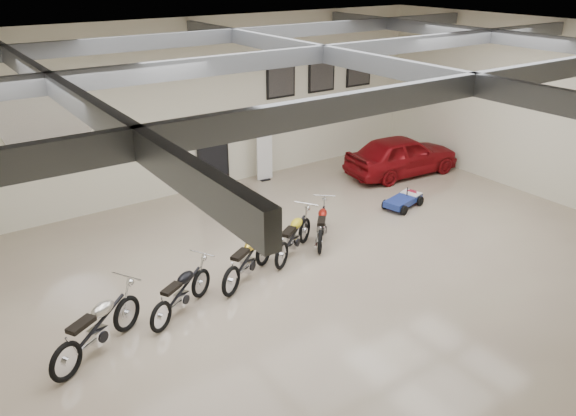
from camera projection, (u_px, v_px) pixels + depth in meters
floor at (318, 270)px, 12.60m from camera, size 16.00×12.00×0.01m
ceiling at (324, 40)px, 10.58m from camera, size 16.00×12.00×0.01m
back_wall at (193, 108)px, 16.11m from camera, size 16.00×0.02×5.00m
right_wall at (547, 112)px, 15.74m from camera, size 0.02×12.00×5.00m
ceiling_beams at (324, 54)px, 10.68m from camera, size 15.80×11.80×0.32m
door at (213, 154)px, 16.92m from camera, size 0.92×0.08×2.10m
logo_plaque at (46, 118)px, 13.88m from camera, size 2.30×0.06×1.16m
poster_left at (281, 76)px, 17.40m from camera, size 1.05×0.08×1.35m
poster_mid at (322, 71)px, 18.23m from camera, size 1.05×0.08×1.35m
poster_right at (359, 66)px, 19.06m from camera, size 1.05×0.08×1.35m
oil_sign at (252, 126)px, 17.38m from camera, size 0.72×0.10×0.72m
banner_stand at (264, 152)px, 17.44m from camera, size 0.53×0.27×1.87m
motorcycle_silver at (97, 326)px, 9.74m from camera, size 2.19×1.66×1.12m
motorcycle_black at (181, 291)px, 10.90m from camera, size 1.93×1.44×0.98m
motorcycle_gold at (248, 258)px, 12.05m from camera, size 2.08×1.56×1.06m
motorcycle_yellow at (294, 235)px, 13.08m from camera, size 2.00×1.57×1.03m
motorcycle_red at (322, 224)px, 13.74m from camera, size 1.62×1.73×0.94m
go_kart at (406, 197)px, 15.82m from camera, size 1.66×1.03×0.56m
vintage_car at (402, 155)px, 18.04m from camera, size 1.89×3.96×1.31m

